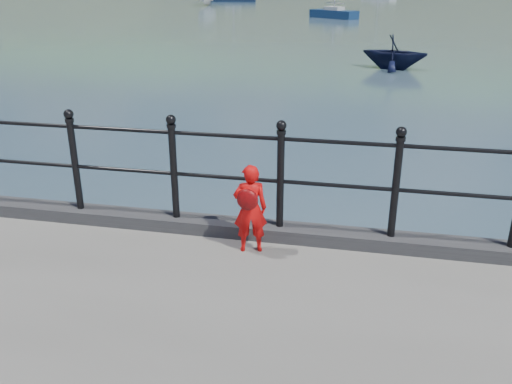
% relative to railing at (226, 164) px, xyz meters
% --- Properties ---
extents(ground, '(600.00, 600.00, 0.00)m').
position_rel_railing_xyz_m(ground, '(-0.00, 0.15, -1.82)').
color(ground, '#2D4251').
rests_on(ground, ground).
extents(kerb, '(60.00, 0.30, 0.15)m').
position_rel_railing_xyz_m(kerb, '(-0.00, -0.00, -0.75)').
color(kerb, '#28282B').
rests_on(kerb, quay).
extents(railing, '(18.11, 0.11, 1.20)m').
position_rel_railing_xyz_m(railing, '(0.00, 0.00, 0.00)').
color(railing, black).
rests_on(railing, kerb).
extents(far_shore, '(830.00, 200.00, 156.00)m').
position_rel_railing_xyz_m(far_shore, '(38.34, 239.56, -24.39)').
color(far_shore, '#333A21').
rests_on(far_shore, ground).
extents(child, '(0.40, 0.34, 0.96)m').
position_rel_railing_xyz_m(child, '(0.34, -0.35, -0.33)').
color(child, red).
rests_on(child, quay).
extents(launch_navy, '(3.10, 2.83, 1.40)m').
position_rel_railing_xyz_m(launch_navy, '(2.41, 18.42, -1.13)').
color(launch_navy, black).
rests_on(launch_navy, ground).
extents(sailboat_port, '(4.57, 3.86, 6.85)m').
position_rel_railing_xyz_m(sailboat_port, '(-2.09, 45.89, -1.48)').
color(sailboat_port, navy).
rests_on(sailboat_port, ground).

